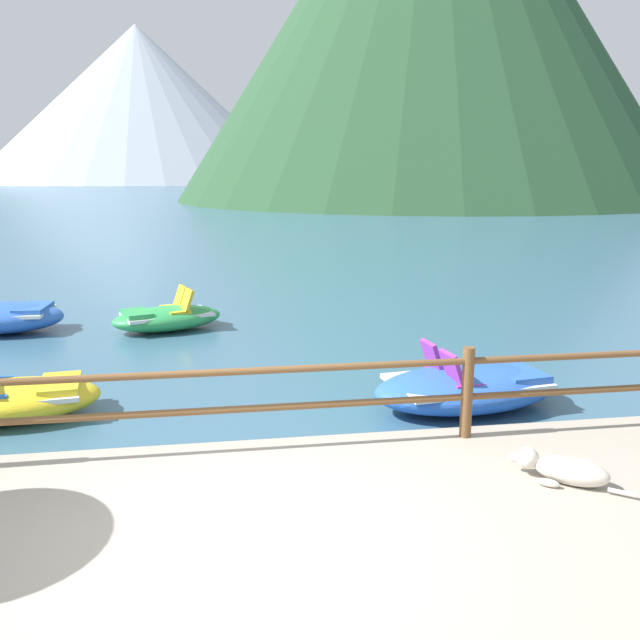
{
  "coord_description": "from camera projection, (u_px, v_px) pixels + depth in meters",
  "views": [
    {
      "loc": [
        -0.13,
        -4.73,
        3.11
      ],
      "look_at": [
        1.41,
        5.0,
        0.9
      ],
      "focal_mm": 38.2,
      "sensor_mm": 36.0,
      "label": 1
    }
  ],
  "objects": [
    {
      "name": "ground_plane",
      "position": [
        213.0,
        217.0,
        43.8
      ],
      "size": [
        200.0,
        200.0,
        0.0
      ],
      "primitive_type": "plane",
      "color": "#38607A"
    },
    {
      "name": "dock_railing",
      "position": [
        232.0,
        395.0,
        6.54
      ],
      "size": [
        23.92,
        0.12,
        0.95
      ],
      "color": "brown",
      "rests_on": "promenade_dock"
    },
    {
      "name": "dog_resting",
      "position": [
        563.0,
        469.0,
        5.98
      ],
      "size": [
        0.86,
        0.75,
        0.26
      ],
      "color": "beige",
      "rests_on": "promenade_dock"
    },
    {
      "name": "pedal_boat_0",
      "position": [
        467.0,
        387.0,
        8.95
      ],
      "size": [
        2.71,
        1.74,
        0.87
      ],
      "color": "blue",
      "rests_on": "ground"
    },
    {
      "name": "pedal_boat_1",
      "position": [
        12.0,
        399.0,
        8.57
      ],
      "size": [
        2.31,
        1.44,
        0.84
      ],
      "color": "yellow",
      "rests_on": "ground"
    },
    {
      "name": "pedal_boat_3",
      "position": [
        167.0,
        317.0,
        13.27
      ],
      "size": [
        2.37,
        1.75,
        0.82
      ],
      "color": "green",
      "rests_on": "ground"
    },
    {
      "name": "cliff_headland",
      "position": [
        412.0,
        12.0,
        63.99
      ],
      "size": [
        47.8,
        47.8,
        37.03
      ],
      "color": "#284C2D",
      "rests_on": "ground"
    },
    {
      "name": "distant_peak",
      "position": [
        139.0,
        105.0,
        143.35
      ],
      "size": [
        68.98,
        68.98,
        31.98
      ],
      "primitive_type": "cone",
      "color": "#A8B2C1",
      "rests_on": "ground"
    }
  ]
}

